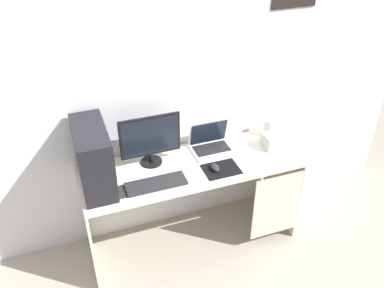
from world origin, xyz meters
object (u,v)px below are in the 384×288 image
at_px(keyboard, 156,184).
at_px(monitor, 150,139).
at_px(pc_tower, 93,157).
at_px(projector, 276,140).
at_px(speaker, 268,127).
at_px(laptop, 211,144).
at_px(cell_phone, 120,192).
at_px(mouse_left, 215,168).

bearing_deg(keyboard, monitor, 81.09).
xyz_separation_m(pc_tower, projector, (1.38, -0.01, -0.17)).
distance_m(projector, keyboard, 1.02).
xyz_separation_m(speaker, keyboard, (-1.03, -0.31, -0.06)).
height_order(laptop, cell_phone, laptop).
bearing_deg(cell_phone, mouse_left, 1.28).
bearing_deg(laptop, keyboard, -151.78).
bearing_deg(cell_phone, monitor, 41.51).
xyz_separation_m(speaker, cell_phone, (-1.28, -0.30, -0.07)).
height_order(projector, mouse_left, projector).
relative_size(monitor, speaker, 2.96).
relative_size(pc_tower, projector, 2.47).
height_order(speaker, keyboard, speaker).
relative_size(laptop, cell_phone, 2.41).
bearing_deg(keyboard, laptop, 28.22).
xyz_separation_m(speaker, mouse_left, (-0.59, -0.29, -0.05)).
height_order(monitor, speaker, monitor).
bearing_deg(pc_tower, keyboard, -22.54).
bearing_deg(projector, keyboard, -171.75).
bearing_deg(cell_phone, pc_tower, 130.30).
bearing_deg(laptop, pc_tower, -172.07).
bearing_deg(projector, speaker, 82.87).
relative_size(monitor, laptop, 1.41).
bearing_deg(mouse_left, pc_tower, 170.64).
height_order(speaker, mouse_left, speaker).
relative_size(keyboard, mouse_left, 4.38).
bearing_deg(laptop, projector, -15.21).
xyz_separation_m(monitor, cell_phone, (-0.29, -0.25, -0.20)).
distance_m(speaker, mouse_left, 0.65).
relative_size(pc_tower, speaker, 3.33).
height_order(mouse_left, cell_phone, mouse_left).
xyz_separation_m(pc_tower, monitor, (0.41, 0.10, -0.01)).
bearing_deg(pc_tower, mouse_left, -9.36).
distance_m(monitor, mouse_left, 0.51).
distance_m(laptop, keyboard, 0.59).
xyz_separation_m(monitor, speaker, (0.99, 0.05, -0.13)).
distance_m(pc_tower, projector, 1.39).
xyz_separation_m(keyboard, mouse_left, (0.45, 0.02, 0.01)).
distance_m(laptop, cell_phone, 0.82).
xyz_separation_m(mouse_left, cell_phone, (-0.69, -0.02, -0.02)).
bearing_deg(speaker, cell_phone, -166.69).
distance_m(pc_tower, monitor, 0.43).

